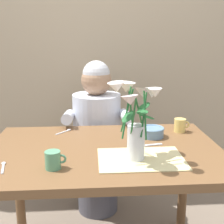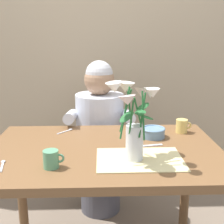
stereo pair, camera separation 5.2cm
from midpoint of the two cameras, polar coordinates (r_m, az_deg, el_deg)
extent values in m
cube|color=tan|center=(2.48, -3.29, 13.33)|extent=(4.00, 0.10, 2.50)
cube|color=brown|center=(1.54, -2.39, -7.71)|extent=(1.20, 0.80, 0.04)
cylinder|color=brown|center=(2.07, -18.15, -13.66)|extent=(0.06, 0.06, 0.70)
cylinder|color=brown|center=(2.09, 12.79, -12.98)|extent=(0.06, 0.06, 0.70)
cylinder|color=#4C4C56|center=(2.33, -3.41, -13.78)|extent=(0.30, 0.30, 0.40)
cylinder|color=silver|center=(2.15, -3.59, -3.16)|extent=(0.34, 0.34, 0.50)
sphere|color=#A37A5B|center=(2.07, -3.74, 6.10)|extent=(0.21, 0.21, 0.21)
sphere|color=silver|center=(2.06, -3.76, 7.20)|extent=(0.19, 0.19, 0.19)
cylinder|color=silver|center=(1.99, -9.10, -0.91)|extent=(0.07, 0.33, 0.12)
cylinder|color=silver|center=(1.99, 1.88, -0.71)|extent=(0.07, 0.33, 0.12)
cube|color=beige|center=(1.41, 4.51, -8.95)|extent=(0.40, 0.28, 0.00)
cylinder|color=silver|center=(1.38, 3.50, -5.88)|extent=(0.08, 0.08, 0.17)
cylinder|color=#23602D|center=(1.33, 4.99, -0.52)|extent=(0.04, 0.07, 0.19)
cone|color=white|center=(1.31, 6.52, 3.71)|extent=(0.07, 0.07, 0.05)
sphere|color=#E5D14C|center=(1.31, 6.53, 3.92)|extent=(0.02, 0.02, 0.02)
cylinder|color=#23602D|center=(1.39, 4.20, -0.33)|extent=(0.06, 0.07, 0.17)
cone|color=silver|center=(1.42, 4.85, 3.76)|extent=(0.11, 0.12, 0.06)
sphere|color=#E5D14C|center=(1.41, 4.85, 3.96)|extent=(0.02, 0.02, 0.02)
cylinder|color=#23602D|center=(1.37, 2.59, 0.14)|extent=(0.04, 0.08, 0.20)
cone|color=white|center=(1.38, 1.68, 4.79)|extent=(0.10, 0.10, 0.05)
sphere|color=#E5D14C|center=(1.38, 1.68, 4.99)|extent=(0.02, 0.02, 0.02)
cylinder|color=#23602D|center=(1.34, 1.75, 0.16)|extent=(0.05, 0.08, 0.22)
cone|color=silver|center=(1.32, -0.08, 5.04)|extent=(0.08, 0.08, 0.04)
sphere|color=#E5D14C|center=(1.32, -0.08, 5.25)|extent=(0.02, 0.02, 0.02)
cylinder|color=#23602D|center=(1.30, 1.68, -0.11)|extent=(0.05, 0.07, 0.22)
cone|color=white|center=(1.25, -0.34, 4.74)|extent=(0.10, 0.10, 0.05)
sphere|color=#E5D14C|center=(1.25, -0.34, 4.97)|extent=(0.02, 0.02, 0.02)
cylinder|color=#23602D|center=(1.29, 2.91, -1.36)|extent=(0.02, 0.06, 0.18)
cone|color=silver|center=(1.22, 2.22, 2.25)|extent=(0.10, 0.10, 0.05)
sphere|color=#E5D14C|center=(1.21, 2.22, 2.48)|extent=(0.02, 0.02, 0.02)
cylinder|color=#23602D|center=(1.30, 5.20, -0.66)|extent=(0.02, 0.05, 0.21)
cone|color=white|center=(1.24, 7.05, 3.66)|extent=(0.08, 0.08, 0.04)
sphere|color=#E5D14C|center=(1.24, 7.06, 3.88)|extent=(0.02, 0.02, 0.02)
ellipsoid|color=#23602D|center=(1.38, 5.03, 1.02)|extent=(0.09, 0.09, 0.03)
ellipsoid|color=#23602D|center=(1.29, 2.05, -0.87)|extent=(0.09, 0.09, 0.05)
ellipsoid|color=#23602D|center=(1.28, 4.64, -0.03)|extent=(0.06, 0.10, 0.03)
ellipsoid|color=#23602D|center=(1.38, 5.63, -0.90)|extent=(0.09, 0.07, 0.05)
cylinder|color=#6689A8|center=(1.71, 6.84, -3.92)|extent=(0.13, 0.13, 0.05)
torus|color=#6689A8|center=(1.70, 6.86, -3.12)|extent=(0.14, 0.14, 0.01)
cube|color=silver|center=(1.57, 5.41, -6.42)|extent=(0.19, 0.05, 0.00)
cylinder|color=#569970|center=(1.33, -12.39, -8.98)|extent=(0.07, 0.07, 0.08)
torus|color=#569970|center=(1.33, -10.75, -8.83)|extent=(0.04, 0.01, 0.04)
cylinder|color=#E5C666|center=(1.82, 12.06, -2.51)|extent=(0.07, 0.07, 0.08)
torus|color=#E5C666|center=(1.83, 13.21, -2.36)|extent=(0.04, 0.01, 0.04)
cube|color=silver|center=(1.41, -21.20, -10.09)|extent=(0.03, 0.10, 0.00)
ellipsoid|color=silver|center=(1.45, -21.02, -9.13)|extent=(0.03, 0.03, 0.01)
cube|color=silver|center=(1.80, -10.33, -3.87)|extent=(0.08, 0.08, 0.00)
ellipsoid|color=silver|center=(1.83, -9.05, -3.40)|extent=(0.03, 0.03, 0.01)
camera|label=1|loc=(0.03, -90.98, -0.26)|focal=47.74mm
camera|label=2|loc=(0.03, 89.02, 0.26)|focal=47.74mm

